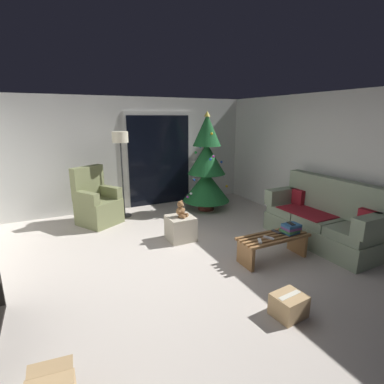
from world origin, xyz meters
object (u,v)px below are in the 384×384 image
(remote_white, at_px, (260,241))
(christmas_tree, at_px, (207,168))
(couch, at_px, (323,220))
(remote_silver, at_px, (269,238))
(remote_graphite, at_px, (276,232))
(cardboard_box_taped_mid_floor, at_px, (289,305))
(book_stack, at_px, (291,229))
(cell_phone, at_px, (291,224))
(ottoman, at_px, (181,228))
(armchair, at_px, (97,204))
(floor_lamp, at_px, (121,146))
(coffee_table, at_px, (273,244))
(teddy_bear_chestnut, at_px, (181,210))

(remote_white, bearing_deg, christmas_tree, 109.23)
(couch, bearing_deg, remote_silver, -173.01)
(remote_graphite, relative_size, cardboard_box_taped_mid_floor, 0.44)
(remote_white, relative_size, book_stack, 0.57)
(couch, height_order, cardboard_box_taped_mid_floor, couch)
(remote_graphite, bearing_deg, christmas_tree, 80.65)
(remote_silver, xyz_separation_m, christmas_tree, (0.40, 2.59, 0.58))
(remote_white, distance_m, cardboard_box_taped_mid_floor, 1.10)
(cell_phone, bearing_deg, ottoman, 143.17)
(remote_silver, distance_m, christmas_tree, 2.69)
(book_stack, distance_m, christmas_tree, 2.65)
(remote_silver, relative_size, armchair, 0.14)
(floor_lamp, xyz_separation_m, cardboard_box_taped_mid_floor, (0.82, -3.98, -1.38))
(cell_phone, height_order, floor_lamp, floor_lamp)
(coffee_table, distance_m, floor_lamp, 3.52)
(remote_graphite, distance_m, remote_white, 0.47)
(ottoman, distance_m, cardboard_box_taped_mid_floor, 2.35)
(couch, bearing_deg, floor_lamp, 133.81)
(floor_lamp, bearing_deg, cardboard_box_taped_mid_floor, -78.41)
(remote_silver, bearing_deg, ottoman, 96.68)
(coffee_table, height_order, cell_phone, cell_phone)
(remote_silver, relative_size, book_stack, 0.57)
(remote_silver, height_order, book_stack, book_stack)
(christmas_tree, height_order, armchair, christmas_tree)
(couch, relative_size, remote_white, 12.51)
(armchair, bearing_deg, teddy_bear_chestnut, -51.61)
(remote_graphite, bearing_deg, remote_silver, -159.16)
(ottoman, bearing_deg, cardboard_box_taped_mid_floor, -84.30)
(remote_graphite, height_order, cell_phone, cell_phone)
(ottoman, bearing_deg, remote_white, -65.06)
(christmas_tree, relative_size, cardboard_box_taped_mid_floor, 6.12)
(book_stack, distance_m, armchair, 3.66)
(armchair, bearing_deg, cell_phone, -49.37)
(book_stack, bearing_deg, couch, 10.39)
(armchair, relative_size, floor_lamp, 0.63)
(cell_phone, xyz_separation_m, christmas_tree, (-0.01, 2.59, 0.43))
(remote_silver, xyz_separation_m, cell_phone, (0.41, 0.00, 0.15))
(teddy_bear_chestnut, height_order, cardboard_box_taped_mid_floor, teddy_bear_chestnut)
(book_stack, xyz_separation_m, christmas_tree, (-0.01, 2.60, 0.51))
(couch, bearing_deg, ottoman, 151.30)
(couch, distance_m, floor_lamp, 4.03)
(book_stack, height_order, cell_phone, cell_phone)
(remote_white, height_order, christmas_tree, christmas_tree)
(teddy_bear_chestnut, bearing_deg, armchair, 128.39)
(teddy_bear_chestnut, bearing_deg, christmas_tree, 47.17)
(book_stack, relative_size, teddy_bear_chestnut, 0.97)
(christmas_tree, bearing_deg, ottoman, -133.17)
(cardboard_box_taped_mid_floor, bearing_deg, christmas_tree, 74.97)
(couch, height_order, floor_lamp, floor_lamp)
(remote_graphite, bearing_deg, cardboard_box_taped_mid_floor, -131.79)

